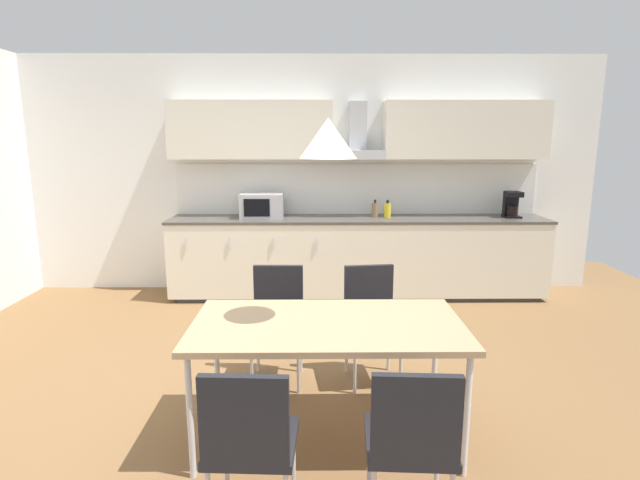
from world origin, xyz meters
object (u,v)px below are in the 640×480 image
at_px(bottle_yellow, 387,210).
at_px(chair_far_left, 278,312).
at_px(coffee_maker, 512,204).
at_px(pendant_lamp, 328,138).
at_px(dining_table, 327,329).
at_px(chair_near_left, 249,436).
at_px(bottle_brown, 375,210).
at_px(microwave, 262,206).
at_px(chair_near_right, 412,435).
at_px(chair_far_right, 371,312).

xyz_separation_m(bottle_yellow, chair_far_left, (-1.12, -2.10, -0.48)).
distance_m(coffee_maker, chair_far_left, 3.35).
height_order(chair_far_left, pendant_lamp, pendant_lamp).
height_order(dining_table, chair_near_left, chair_near_left).
bearing_deg(pendant_lamp, bottle_brown, 78.06).
xyz_separation_m(microwave, bottle_yellow, (1.45, 0.03, -0.05)).
distance_m(chair_near_left, chair_near_right, 0.72).
distance_m(microwave, dining_table, 2.98).
relative_size(microwave, chair_near_right, 0.55).
relative_size(chair_far_left, chair_near_right, 1.00).
distance_m(dining_table, chair_near_left, 0.90).
distance_m(chair_near_left, chair_far_right, 1.76).
xyz_separation_m(microwave, chair_far_left, (0.32, -2.07, -0.54)).
xyz_separation_m(microwave, bottle_brown, (1.30, 0.06, -0.05)).
relative_size(dining_table, pendant_lamp, 5.02).
distance_m(chair_far_right, pendant_lamp, 1.56).
xyz_separation_m(bottle_brown, chair_far_right, (-0.27, -2.13, -0.48)).
xyz_separation_m(chair_far_left, chair_far_right, (0.71, -0.00, 0.00)).
bearing_deg(coffee_maker, pendant_lamp, -127.13).
relative_size(microwave, chair_far_left, 0.55).
xyz_separation_m(bottle_brown, chair_near_left, (-0.99, -3.74, -0.48)).
relative_size(coffee_maker, chair_near_right, 0.34).
relative_size(coffee_maker, bottle_brown, 1.50).
bearing_deg(bottle_brown, bottle_yellow, -9.74).
distance_m(chair_near_right, pendant_lamp, 1.57).
bearing_deg(chair_near_right, microwave, 105.76).
xyz_separation_m(bottle_yellow, dining_table, (-0.76, -2.91, -0.30)).
relative_size(bottle_brown, bottle_yellow, 1.01).
relative_size(coffee_maker, pendant_lamp, 0.94).
relative_size(bottle_yellow, chair_near_right, 0.23).
bearing_deg(microwave, coffee_maker, 0.52).
bearing_deg(chair_near_right, chair_far_right, 90.17).
height_order(coffee_maker, chair_near_left, coffee_maker).
xyz_separation_m(coffee_maker, dining_table, (-2.20, -2.90, -0.37)).
height_order(bottle_brown, bottle_yellow, bottle_brown).
bearing_deg(chair_near_right, chair_far_left, 113.96).
xyz_separation_m(dining_table, chair_far_right, (0.35, 0.81, -0.18)).
bearing_deg(dining_table, bottle_brown, 78.06).
height_order(dining_table, chair_near_right, chair_near_right).
height_order(bottle_yellow, dining_table, bottle_yellow).
relative_size(bottle_brown, chair_near_left, 0.23).
bearing_deg(coffee_maker, chair_near_right, -116.40).
bearing_deg(chair_near_left, microwave, 94.93).
height_order(chair_near_left, chair_far_left, same).
bearing_deg(chair_far_left, dining_table, -65.95).
xyz_separation_m(chair_near_left, chair_far_right, (0.72, 1.61, 0.00)).
relative_size(dining_table, chair_far_right, 1.85).
relative_size(bottle_brown, chair_near_right, 0.23).
relative_size(bottle_brown, dining_table, 0.12).
relative_size(dining_table, chair_near_right, 1.85).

